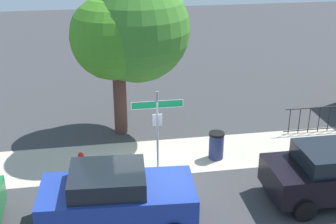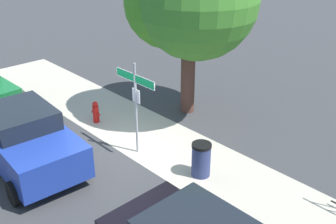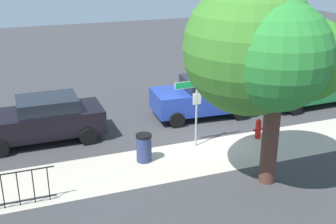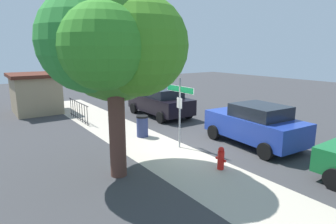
{
  "view_description": "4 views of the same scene",
  "coord_description": "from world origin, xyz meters",
  "px_view_note": "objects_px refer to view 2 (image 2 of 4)",
  "views": [
    {
      "loc": [
        -1.62,
        -13.0,
        7.96
      ],
      "look_at": [
        0.7,
        0.96,
        1.87
      ],
      "focal_mm": 49.19,
      "sensor_mm": 36.0,
      "label": 1
    },
    {
      "loc": [
        8.61,
        -6.12,
        6.42
      ],
      "look_at": [
        1.09,
        0.9,
        1.47
      ],
      "focal_mm": 42.96,
      "sensor_mm": 36.0,
      "label": 2
    },
    {
      "loc": [
        6.35,
        13.62,
        6.74
      ],
      "look_at": [
        1.13,
        -0.18,
        1.24
      ],
      "focal_mm": 46.14,
      "sensor_mm": 36.0,
      "label": 3
    },
    {
      "loc": [
        -8.52,
        7.11,
        3.88
      ],
      "look_at": [
        0.74,
        0.64,
        1.42
      ],
      "focal_mm": 30.35,
      "sensor_mm": 36.0,
      "label": 4
    }
  ],
  "objects_px": {
    "car_blue": "(25,138)",
    "fire_hydrant": "(96,112)",
    "trash_bin": "(201,159)",
    "street_sign": "(135,93)"
  },
  "relations": [
    {
      "from": "car_blue",
      "to": "fire_hydrant",
      "type": "relative_size",
      "value": 5.51
    },
    {
      "from": "car_blue",
      "to": "trash_bin",
      "type": "xyz_separation_m",
      "value": [
        3.7,
        3.26,
        -0.39
      ]
    },
    {
      "from": "street_sign",
      "to": "fire_hydrant",
      "type": "distance_m",
      "value": 2.98
    },
    {
      "from": "trash_bin",
      "to": "street_sign",
      "type": "bearing_deg",
      "value": -166.96
    },
    {
      "from": "street_sign",
      "to": "fire_hydrant",
      "type": "bearing_deg",
      "value": 175.51
    },
    {
      "from": "fire_hydrant",
      "to": "trash_bin",
      "type": "distance_m",
      "value": 4.69
    },
    {
      "from": "street_sign",
      "to": "trash_bin",
      "type": "xyz_separation_m",
      "value": [
        2.15,
        0.5,
        -1.45
      ]
    },
    {
      "from": "street_sign",
      "to": "trash_bin",
      "type": "relative_size",
      "value": 2.9
    },
    {
      "from": "street_sign",
      "to": "car_blue",
      "type": "relative_size",
      "value": 0.66
    },
    {
      "from": "car_blue",
      "to": "fire_hydrant",
      "type": "height_order",
      "value": "car_blue"
    }
  ]
}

